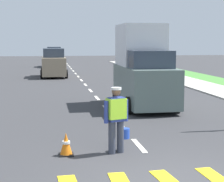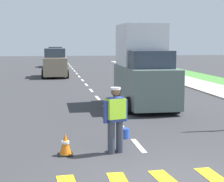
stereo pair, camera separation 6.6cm
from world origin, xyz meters
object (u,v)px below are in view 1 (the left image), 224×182
(traffic_cone_near, at_px, (66,144))
(delivery_truck, at_px, (143,69))
(car_oncoming_second, at_px, (54,64))
(road_worker, at_px, (117,117))
(car_oncoming_third, at_px, (54,58))

(traffic_cone_near, bearing_deg, delivery_truck, 61.76)
(traffic_cone_near, xyz_separation_m, car_oncoming_second, (0.06, 21.52, 0.78))
(road_worker, relative_size, car_oncoming_third, 0.39)
(road_worker, bearing_deg, car_oncoming_third, 91.64)
(traffic_cone_near, height_order, car_oncoming_second, car_oncoming_second)
(traffic_cone_near, relative_size, delivery_truck, 0.12)
(delivery_truck, bearing_deg, traffic_cone_near, -118.24)
(road_worker, height_order, car_oncoming_second, car_oncoming_second)
(car_oncoming_second, bearing_deg, traffic_cone_near, -90.16)
(road_worker, distance_m, traffic_cone_near, 1.43)
(delivery_truck, xyz_separation_m, car_oncoming_third, (-3.34, 27.39, -0.58))
(road_worker, height_order, car_oncoming_third, car_oncoming_third)
(traffic_cone_near, xyz_separation_m, car_oncoming_third, (0.30, 34.17, 0.75))
(traffic_cone_near, height_order, delivery_truck, delivery_truck)
(road_worker, xyz_separation_m, delivery_truck, (2.36, 6.78, 0.68))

